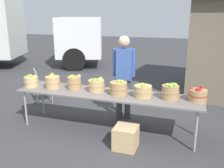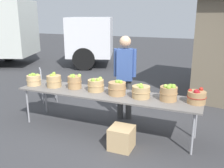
# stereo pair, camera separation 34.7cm
# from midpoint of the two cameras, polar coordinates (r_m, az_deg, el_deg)

# --- Properties ---
(ground_plane) EXTENTS (40.00, 40.00, 0.00)m
(ground_plane) POSITION_cam_midpoint_polar(r_m,az_deg,el_deg) (5.00, -3.13, -10.34)
(ground_plane) COLOR #38383A
(market_table) EXTENTS (3.50, 0.76, 0.75)m
(market_table) POSITION_cam_midpoint_polar(r_m,az_deg,el_deg) (4.73, -3.26, -2.49)
(market_table) COLOR slate
(market_table) RESTS_ON ground
(apple_basket_green_0) EXTENTS (0.30, 0.30, 0.26)m
(apple_basket_green_0) POSITION_cam_midpoint_polar(r_m,az_deg,el_deg) (5.43, -19.64, 0.61)
(apple_basket_green_0) COLOR tan
(apple_basket_green_0) RESTS_ON market_table
(apple_basket_green_1) EXTENTS (0.31, 0.31, 0.29)m
(apple_basket_green_1) POSITION_cam_midpoint_polar(r_m,az_deg,el_deg) (5.19, -15.22, 0.45)
(apple_basket_green_1) COLOR tan
(apple_basket_green_1) RESTS_ON market_table
(apple_basket_green_2) EXTENTS (0.29, 0.29, 0.29)m
(apple_basket_green_2) POSITION_cam_midpoint_polar(r_m,az_deg,el_deg) (5.02, -10.57, 0.34)
(apple_basket_green_2) COLOR #A87F51
(apple_basket_green_2) RESTS_ON market_table
(apple_basket_green_3) EXTENTS (0.33, 0.33, 0.27)m
(apple_basket_green_3) POSITION_cam_midpoint_polar(r_m,az_deg,el_deg) (4.82, -5.65, -0.31)
(apple_basket_green_3) COLOR tan
(apple_basket_green_3) RESTS_ON market_table
(apple_basket_green_4) EXTENTS (0.34, 0.34, 0.29)m
(apple_basket_green_4) POSITION_cam_midpoint_polar(r_m,az_deg,el_deg) (4.60, -0.68, -0.92)
(apple_basket_green_4) COLOR #A87F51
(apple_basket_green_4) RESTS_ON market_table
(apple_basket_green_5) EXTENTS (0.34, 0.34, 0.26)m
(apple_basket_green_5) POSITION_cam_midpoint_polar(r_m,az_deg,el_deg) (4.49, 4.82, -1.53)
(apple_basket_green_5) COLOR tan
(apple_basket_green_5) RESTS_ON market_table
(apple_basket_green_6) EXTENTS (0.31, 0.31, 0.30)m
(apple_basket_green_6) POSITION_cam_midpoint_polar(r_m,az_deg,el_deg) (4.43, 10.97, -1.71)
(apple_basket_green_6) COLOR #A87F51
(apple_basket_green_6) RESTS_ON market_table
(apple_basket_red_0) EXTENTS (0.32, 0.32, 0.26)m
(apple_basket_red_0) POSITION_cam_midpoint_polar(r_m,az_deg,el_deg) (4.45, 16.83, -2.38)
(apple_basket_red_0) COLOR #A87F51
(apple_basket_red_0) RESTS_ON market_table
(vendor_adult) EXTENTS (0.45, 0.31, 1.77)m
(vendor_adult) POSITION_cam_midpoint_polar(r_m,az_deg,el_deg) (5.20, 0.78, 2.90)
(vendor_adult) COLOR #3F3F3F
(vendor_adult) RESTS_ON ground
(folding_chair) EXTENTS (0.56, 0.56, 0.86)m
(folding_chair) POSITION_cam_midpoint_polar(r_m,az_deg,el_deg) (6.58, -17.45, 0.12)
(folding_chair) COLOR #99999E
(folding_chair) RESTS_ON ground
(produce_crate) EXTENTS (0.38, 0.38, 0.38)m
(produce_crate) POSITION_cam_midpoint_polar(r_m,az_deg,el_deg) (4.29, 0.79, -12.07)
(produce_crate) COLOR tan
(produce_crate) RESTS_ON ground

